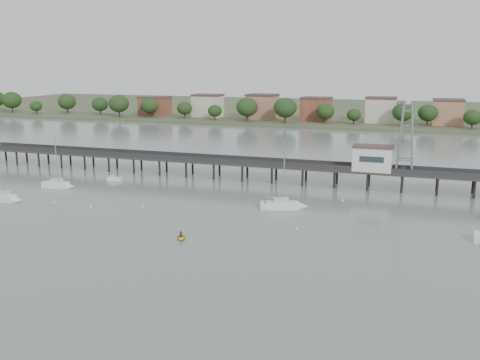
# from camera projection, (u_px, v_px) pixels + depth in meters

# --- Properties ---
(ground_plane) EXTENTS (500.00, 500.00, 0.00)m
(ground_plane) POSITION_uv_depth(u_px,v_px,m) (123.00, 279.00, 66.69)
(ground_plane) COLOR slate
(ground_plane) RESTS_ON ground
(pier) EXTENTS (150.00, 5.00, 5.50)m
(pier) POSITION_uv_depth(u_px,v_px,m) (259.00, 164.00, 121.46)
(pier) COLOR #2D2823
(pier) RESTS_ON ground
(pier_building) EXTENTS (8.40, 5.40, 5.30)m
(pier_building) POSITION_uv_depth(u_px,v_px,m) (373.00, 158.00, 113.10)
(pier_building) COLOR silver
(pier_building) RESTS_ON ground
(lattice_tower) EXTENTS (3.20, 3.20, 15.50)m
(lattice_tower) POSITION_uv_depth(u_px,v_px,m) (406.00, 139.00, 110.13)
(lattice_tower) COLOR slate
(lattice_tower) RESTS_ON ground
(sailboat_b) EXTENTS (6.98, 2.53, 11.45)m
(sailboat_b) POSITION_uv_depth(u_px,v_px,m) (61.00, 185.00, 114.87)
(sailboat_b) COLOR white
(sailboat_b) RESTS_ON ground
(sailboat_a) EXTENTS (7.25, 2.12, 12.08)m
(sailboat_a) POSITION_uv_depth(u_px,v_px,m) (7.00, 198.00, 103.78)
(sailboat_a) COLOR white
(sailboat_a) RESTS_ON ground
(sailboat_c) EXTENTS (8.40, 4.71, 13.34)m
(sailboat_c) POSITION_uv_depth(u_px,v_px,m) (288.00, 206.00, 98.51)
(sailboat_c) COLOR white
(sailboat_c) RESTS_ON ground
(white_tender) EXTENTS (3.48, 1.87, 1.29)m
(white_tender) POSITION_uv_depth(u_px,v_px,m) (114.00, 179.00, 122.32)
(white_tender) COLOR white
(white_tender) RESTS_ON ground
(yellow_dinghy) EXTENTS (1.93, 1.32, 2.63)m
(yellow_dinghy) POSITION_uv_depth(u_px,v_px,m) (181.00, 239.00, 81.71)
(yellow_dinghy) COLOR yellow
(yellow_dinghy) RESTS_ON ground
(dinghy_occupant) EXTENTS (0.81, 1.19, 0.27)m
(dinghy_occupant) POSITION_uv_depth(u_px,v_px,m) (181.00, 239.00, 81.71)
(dinghy_occupant) COLOR black
(dinghy_occupant) RESTS_ON ground
(mooring_buoys) EXTENTS (84.17, 22.03, 0.39)m
(mooring_buoys) POSITION_uv_depth(u_px,v_px,m) (231.00, 214.00, 94.79)
(mooring_buoys) COLOR #FBF1C3
(mooring_buoys) RESTS_ON ground
(far_shore) EXTENTS (500.00, 170.00, 10.40)m
(far_shore) POSITION_uv_depth(u_px,v_px,m) (354.00, 111.00, 288.30)
(far_shore) COLOR #475133
(far_shore) RESTS_ON ground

